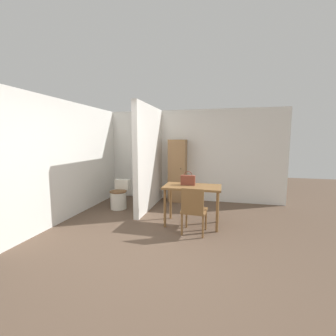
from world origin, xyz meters
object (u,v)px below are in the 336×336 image
Objects in this scene: handbag at (188,180)px; wooden_cabinet at (178,171)px; wooden_chair at (194,209)px; toilet at (119,196)px; dining_table at (192,191)px.

wooden_cabinet reaches higher than handbag.
wooden_chair is 1.26× the size of toilet.
toilet is (-1.90, 0.68, -0.40)m from dining_table.
wooden_cabinet is (-0.53, 1.58, -0.05)m from handbag.
toilet is at bearing 154.13° from wooden_chair.
dining_table is 2.06m from toilet.
wooden_cabinet is at bearing 110.80° from dining_table.
wooden_chair is at bearing -29.52° from toilet.
handbag is (-0.10, 0.07, 0.21)m from dining_table.
dining_table is at bearing -19.67° from toilet.
dining_table is 0.24m from handbag.
toilet is 2.44× the size of handbag.
handbag is at bearing 145.37° from dining_table.
wooden_chair reaches higher than toilet.
wooden_cabinet is (-0.71, 2.09, 0.38)m from wooden_chair.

